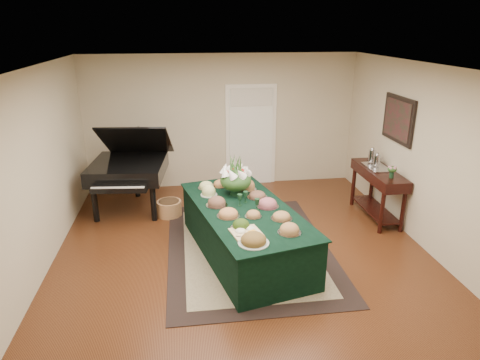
{
  "coord_description": "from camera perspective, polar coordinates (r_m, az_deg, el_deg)",
  "views": [
    {
      "loc": [
        -0.82,
        -5.58,
        3.2
      ],
      "look_at": [
        0.0,
        0.3,
        1.05
      ],
      "focal_mm": 32.0,
      "sensor_mm": 36.0,
      "label": 1
    }
  ],
  "objects": [
    {
      "name": "pink_bouquet",
      "position": [
        7.27,
        19.63,
        1.31
      ],
      "size": [
        0.16,
        0.16,
        0.21
      ],
      "color": "#13311D",
      "rests_on": "mahogany_sideboard"
    },
    {
      "name": "floral_centerpiece",
      "position": [
        6.5,
        -0.58,
        0.49
      ],
      "size": [
        0.5,
        0.5,
        0.5
      ],
      "color": "#13311D",
      "rests_on": "buffet_table"
    },
    {
      "name": "cutting_board",
      "position": [
        5.4,
        0.77,
        -6.75
      ],
      "size": [
        0.43,
        0.43,
        0.1
      ],
      "color": "tan",
      "rests_on": "buffet_table"
    },
    {
      "name": "tea_service",
      "position": [
        7.82,
        17.52,
        2.66
      ],
      "size": [
        0.34,
        0.58,
        0.3
      ],
      "color": "#B8B8C1",
      "rests_on": "mahogany_sideboard"
    },
    {
      "name": "food_platters",
      "position": [
        6.11,
        0.47,
        -3.31
      ],
      "size": [
        1.22,
        2.46,
        0.13
      ],
      "color": "#B8B8C1",
      "rests_on": "buffet_table"
    },
    {
      "name": "area_rug",
      "position": [
        6.61,
        1.13,
        -9.01
      ],
      "size": [
        2.42,
        3.38,
        0.01
      ],
      "color": "black",
      "rests_on": "ground"
    },
    {
      "name": "green_goblets",
      "position": [
        6.15,
        0.99,
        -2.72
      ],
      "size": [
        0.29,
        0.37,
        0.18
      ],
      "color": "#13311D",
      "rests_on": "buffet_table"
    },
    {
      "name": "grand_piano",
      "position": [
        7.93,
        -14.6,
        1.55
      ],
      "size": [
        1.52,
        1.66,
        1.61
      ],
      "color": "black",
      "rests_on": "ground"
    },
    {
      "name": "wicker_basket",
      "position": [
        7.73,
        -9.41,
        -3.74
      ],
      "size": [
        0.44,
        0.44,
        0.27
      ],
      "primitive_type": "cylinder",
      "color": "#A67143",
      "rests_on": "ground"
    },
    {
      "name": "buffet_table",
      "position": [
        6.28,
        0.62,
        -6.84
      ],
      "size": [
        1.8,
        2.84,
        0.75
      ],
      "color": "black",
      "rests_on": "ground"
    },
    {
      "name": "kitchen_doorway",
      "position": [
        8.94,
        1.46,
        5.8
      ],
      "size": [
        1.05,
        0.07,
        2.1
      ],
      "color": "white",
      "rests_on": "ground"
    },
    {
      "name": "mahogany_sideboard",
      "position": [
        7.73,
        17.97,
        -0.06
      ],
      "size": [
        0.45,
        1.41,
        0.89
      ],
      "color": "black",
      "rests_on": "ground"
    },
    {
      "name": "wall_painting",
      "position": [
        7.55,
        20.35,
        7.6
      ],
      "size": [
        0.05,
        0.95,
        0.75
      ],
      "color": "black",
      "rests_on": "ground"
    },
    {
      "name": "ground",
      "position": [
        6.49,
        0.37,
        -9.66
      ],
      "size": [
        6.0,
        6.0,
        0.0
      ],
      "primitive_type": "plane",
      "color": "black",
      "rests_on": "ground"
    }
  ]
}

